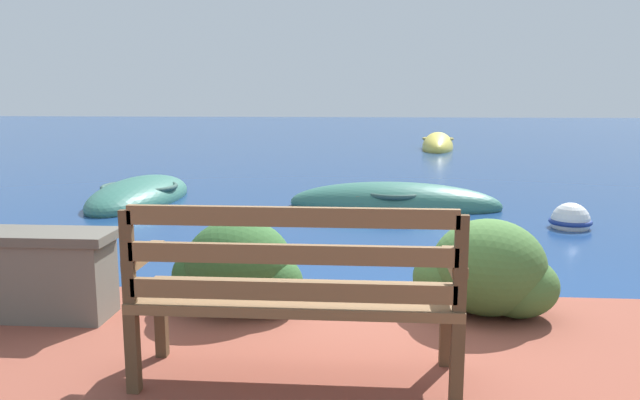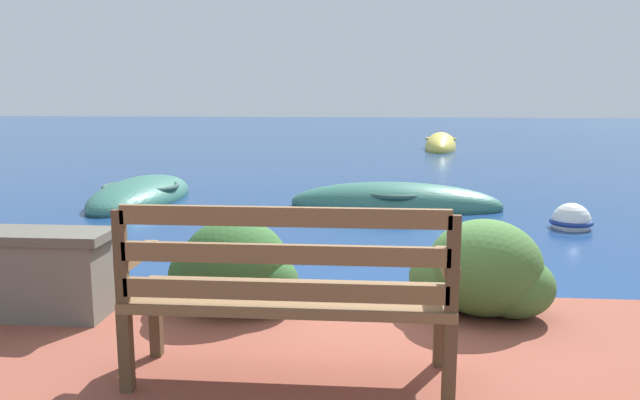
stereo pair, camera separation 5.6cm
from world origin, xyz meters
name	(u,v)px [view 1 (the left image)]	position (x,y,z in m)	size (l,w,h in m)	color
ground_plane	(368,321)	(0.00, 0.00, 0.00)	(80.00, 80.00, 0.00)	navy
park_bench	(295,289)	(-0.37, -1.46, 0.71)	(1.61, 0.48, 0.93)	brown
hedge_clump_left	(237,270)	(-0.88, -0.40, 0.49)	(0.90, 0.65, 0.61)	#2D5628
hedge_clump_centre	(486,273)	(0.76, -0.37, 0.49)	(0.93, 0.67, 0.63)	#426B33
rowboat_nearest	(394,204)	(0.38, 4.67, 0.06)	(3.16, 1.23, 0.66)	#336B5B
rowboat_mid	(140,197)	(-3.56, 4.98, 0.06)	(1.30, 2.91, 0.63)	#336B5B
rowboat_far	(438,146)	(2.11, 14.73, 0.07)	(1.30, 3.38, 0.86)	#DBC64C
mooring_buoy	(570,221)	(2.51, 3.42, 0.08)	(0.52, 0.52, 0.47)	white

